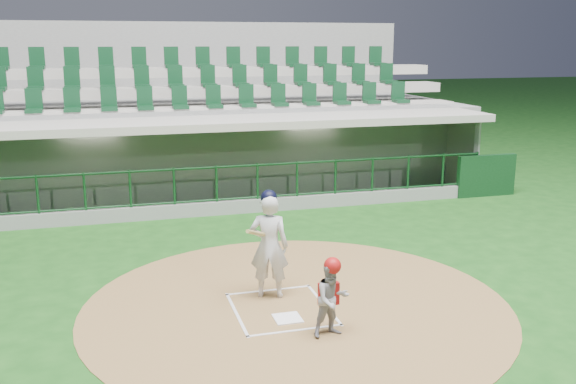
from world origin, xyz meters
TOP-DOWN VIEW (x-y plane):
  - ground at (0.00, 0.00)m, footprint 120.00×120.00m
  - dirt_circle at (0.30, -0.20)m, footprint 7.20×7.20m
  - home_plate at (0.00, -0.70)m, footprint 0.43×0.43m
  - batter_box_chalk at (0.00, -0.30)m, footprint 1.55×1.80m
  - dugout_structure at (0.20, 7.83)m, footprint 16.40×3.70m
  - seating_deck at (0.00, 10.91)m, footprint 17.00×6.72m
  - batter at (-0.05, 0.30)m, footprint 0.93×0.96m
  - catcher at (0.48, -1.43)m, footprint 0.62×0.52m

SIDE VIEW (x-z plane):
  - ground at x=0.00m, z-range 0.00..0.00m
  - dirt_circle at x=0.30m, z-range 0.00..0.01m
  - batter_box_chalk at x=0.00m, z-range 0.01..0.02m
  - home_plate at x=0.00m, z-range 0.01..0.03m
  - catcher at x=0.48m, z-range 0.00..1.24m
  - dugout_structure at x=0.20m, z-range -0.54..2.46m
  - batter at x=-0.05m, z-range 0.01..1.92m
  - seating_deck at x=0.00m, z-range -1.15..4.00m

